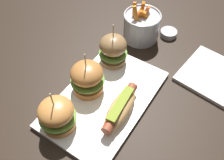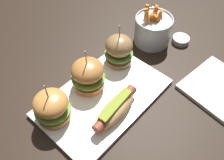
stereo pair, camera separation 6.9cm
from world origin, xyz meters
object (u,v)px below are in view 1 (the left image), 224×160
at_px(fries_bucket, 141,26).
at_px(hot_dog, 120,108).
at_px(platter_main, 105,99).
at_px(slider_right, 113,49).
at_px(sauce_ramekin, 169,33).
at_px(slider_center, 87,78).
at_px(side_plate, 214,76).
at_px(slider_left, 57,115).

bearing_deg(fries_bucket, hot_dog, -160.68).
distance_m(platter_main, fries_bucket, 0.31).
bearing_deg(slider_right, platter_main, -156.23).
bearing_deg(slider_right, sauce_ramekin, -21.86).
bearing_deg(hot_dog, slider_center, 80.82).
xyz_separation_m(platter_main, fries_bucket, (0.30, 0.05, 0.04)).
distance_m(slider_center, sauce_ramekin, 0.38).
bearing_deg(side_plate, sauce_ramekin, 62.64).
bearing_deg(slider_right, slider_center, -179.68).
relative_size(platter_main, slider_center, 2.62).
bearing_deg(slider_right, slider_left, -178.63).
relative_size(platter_main, hot_dog, 2.23).
bearing_deg(slider_center, slider_right, 0.32).
bearing_deg(slider_left, slider_right, 1.37).
bearing_deg(slider_center, fries_bucket, -1.90).
relative_size(slider_center, fries_bucket, 1.01).
xyz_separation_m(hot_dog, side_plate, (0.28, -0.17, -0.03)).
bearing_deg(hot_dog, slider_left, 134.99).
xyz_separation_m(platter_main, slider_center, (-0.00, 0.06, 0.06)).
bearing_deg(slider_left, side_plate, -36.21).
xyz_separation_m(slider_right, side_plate, (0.12, -0.29, -0.06)).
relative_size(slider_center, slider_right, 0.98).
xyz_separation_m(fries_bucket, side_plate, (-0.04, -0.28, -0.04)).
relative_size(sauce_ramekin, side_plate, 0.32).
relative_size(slider_left, sauce_ramekin, 2.24).
bearing_deg(fries_bucket, slider_right, 176.29).
xyz_separation_m(platter_main, hot_dog, (-0.02, -0.06, 0.03)).
relative_size(hot_dog, slider_center, 1.17).
bearing_deg(slider_center, sauce_ramekin, -14.07).
xyz_separation_m(hot_dog, slider_center, (0.02, 0.12, 0.03)).
height_order(hot_dog, slider_left, slider_left).
height_order(hot_dog, slider_center, slider_center).
bearing_deg(sauce_ramekin, slider_right, 158.14).
xyz_separation_m(slider_left, sauce_ramekin, (0.50, -0.09, -0.05)).
height_order(fries_bucket, side_plate, fries_bucket).
bearing_deg(sauce_ramekin, platter_main, 174.84).
distance_m(slider_right, sauce_ramekin, 0.25).
bearing_deg(platter_main, slider_left, 158.88).
relative_size(fries_bucket, sauce_ramekin, 2.34).
bearing_deg(side_plate, slider_center, 131.29).
bearing_deg(fries_bucket, slider_left, 179.45).
bearing_deg(hot_dog, sauce_ramekin, 4.57).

